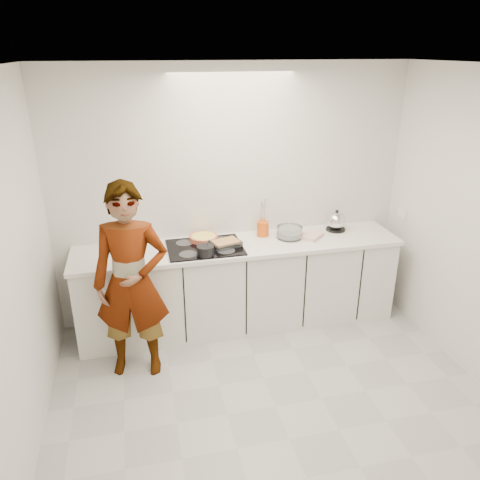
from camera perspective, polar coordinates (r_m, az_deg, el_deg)
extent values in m
cube|color=#B5B5B2|center=(4.05, 4.32, -19.55)|extent=(3.60, 3.20, 0.00)
cube|color=white|center=(3.02, 5.83, 20.29)|extent=(3.60, 3.20, 0.00)
cube|color=silver|center=(4.77, -0.92, 5.28)|extent=(3.60, 0.00, 2.60)
cube|color=silver|center=(2.12, 19.19, -20.68)|extent=(3.60, 0.00, 2.60)
cube|color=silver|center=(3.29, -26.53, -5.41)|extent=(0.00, 3.20, 2.60)
cube|color=white|center=(5.27, 19.13, 3.07)|extent=(0.02, 0.15, 0.09)
cube|color=silver|center=(4.82, -0.04, -5.70)|extent=(3.20, 0.58, 0.87)
cube|color=white|center=(4.62, -0.05, -0.72)|extent=(3.24, 0.64, 0.04)
cube|color=black|center=(4.53, -4.30, -0.90)|extent=(0.72, 0.54, 0.01)
cylinder|color=#CE5B3F|center=(4.68, -4.46, 0.26)|extent=(0.35, 0.35, 0.05)
cylinder|color=#FFE753|center=(4.67, -4.46, 0.45)|extent=(0.31, 0.31, 0.01)
cylinder|color=black|center=(4.33, -4.25, -1.28)|extent=(0.20, 0.20, 0.09)
cylinder|color=silver|center=(4.34, -4.04, -0.67)|extent=(0.04, 0.06, 0.14)
cube|color=silver|center=(4.53, -1.75, -0.43)|extent=(0.32, 0.27, 0.05)
cube|color=tan|center=(4.52, -1.75, -0.22)|extent=(0.28, 0.23, 0.02)
cylinder|color=silver|center=(4.77, 6.06, 0.96)|extent=(0.29, 0.29, 0.12)
cylinder|color=white|center=(4.78, 6.05, 0.75)|extent=(0.25, 0.25, 0.06)
cube|color=white|center=(4.83, 8.73, 0.54)|extent=(0.29, 0.29, 0.04)
cylinder|color=black|center=(5.06, 11.57, 1.29)|extent=(0.26, 0.26, 0.02)
sphere|color=silver|center=(5.03, 11.65, 2.31)|extent=(0.25, 0.25, 0.20)
sphere|color=black|center=(5.00, 11.75, 3.46)|extent=(0.04, 0.04, 0.03)
cylinder|color=#D8510C|center=(4.80, 2.80, 1.39)|extent=(0.16, 0.16, 0.15)
imported|color=silver|center=(4.06, -13.10, -5.07)|extent=(0.69, 0.51, 1.74)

